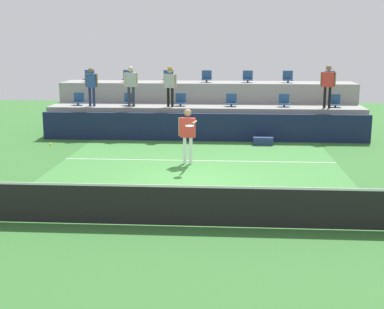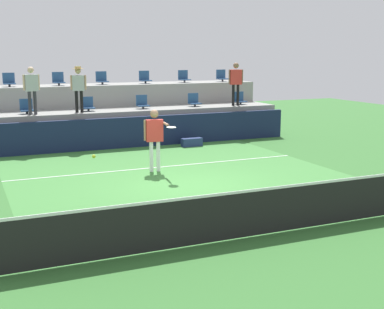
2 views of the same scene
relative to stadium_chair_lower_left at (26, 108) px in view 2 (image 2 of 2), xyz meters
name	(u,v)px [view 2 (image 2 of 2)]	position (x,y,z in m)	size (l,w,h in m)	color
ground_plane	(193,185)	(3.21, -7.23, -1.46)	(40.00, 40.00, 0.00)	#336B2D
court_inner_paint	(178,177)	(3.21, -6.23, -1.46)	(9.00, 10.00, 0.01)	#3D7F38
court_service_line	(160,167)	(3.21, -4.83, -1.46)	(9.00, 0.06, 0.00)	white
tennis_net	(278,208)	(3.21, -11.23, -0.97)	(10.48, 0.08, 1.07)	black
sponsor_backboard	(125,133)	(3.21, -1.23, -0.91)	(13.00, 0.16, 1.10)	#141E42
seating_tier_lower	(115,126)	(3.21, 0.07, -0.84)	(13.00, 1.80, 1.25)	gray
seating_tier_upper	(103,110)	(3.21, 1.87, -0.41)	(13.00, 1.80, 2.10)	gray
stadium_chair_lower_left	(26,108)	(0.00, 0.00, 0.00)	(0.44, 0.40, 0.52)	#2D2D33
stadium_chair_lower_mid_left	(88,105)	(2.17, 0.00, 0.00)	(0.44, 0.40, 0.52)	#2D2D33
stadium_chair_lower_mid_right	(142,103)	(4.28, 0.00, 0.00)	(0.44, 0.40, 0.52)	#2D2D33
stadium_chair_lower_right	(194,101)	(6.45, 0.00, 0.00)	(0.44, 0.40, 0.52)	#2D2D33
stadium_chair_lower_far_right	(240,99)	(8.52, 0.00, 0.00)	(0.44, 0.40, 0.52)	#2D2D33
stadium_chair_upper_left	(9,81)	(-0.38, 1.80, 0.85)	(0.44, 0.40, 0.52)	#2D2D33
stadium_chair_upper_mid_left	(58,80)	(1.46, 1.80, 0.85)	(0.44, 0.40, 0.52)	#2D2D33
stadium_chair_upper_center	(102,79)	(3.18, 1.80, 0.85)	(0.44, 0.40, 0.52)	#2D2D33
stadium_chair_upper_mid_right	(145,78)	(5.00, 1.80, 0.85)	(0.44, 0.40, 0.52)	#2D2D33
stadium_chair_upper_right	(184,77)	(6.76, 1.80, 0.85)	(0.44, 0.40, 0.52)	#2D2D33
stadium_chair_upper_far_right	(222,77)	(8.59, 1.80, 0.85)	(0.44, 0.40, 0.52)	#2D2D33
tennis_player	(155,134)	(2.88, -5.33, -0.36)	(0.62, 1.28, 1.79)	white
spectator_leaning_on_rail	(31,86)	(0.17, -0.38, 0.77)	(0.58, 0.25, 1.64)	#2D2D33
spectator_with_hat	(78,85)	(1.78, -0.38, 0.78)	(0.56, 0.46, 1.64)	black
spectator_in_grey	(236,80)	(8.12, -0.38, 0.82)	(0.60, 0.28, 1.72)	black
tennis_ball	(94,156)	(0.01, -10.07, 0.07)	(0.07, 0.07, 0.07)	#CCE033
equipment_bag	(192,142)	(5.51, -1.92, -1.31)	(0.76, 0.28, 0.30)	navy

